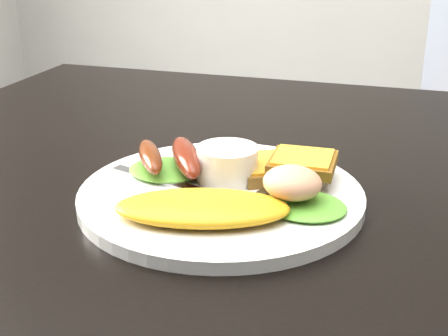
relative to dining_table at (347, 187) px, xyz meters
name	(u,v)px	position (x,y,z in m)	size (l,w,h in m)	color
dining_table	(347,187)	(0.00, 0.00, 0.00)	(1.20, 0.80, 0.04)	black
plate	(221,196)	(-0.11, -0.12, 0.03)	(0.28, 0.28, 0.01)	white
lettuce_left	(166,169)	(-0.18, -0.09, 0.04)	(0.08, 0.07, 0.01)	green
lettuce_right	(305,205)	(-0.03, -0.14, 0.04)	(0.08, 0.07, 0.01)	#39861C
omelette	(202,208)	(-0.11, -0.18, 0.04)	(0.16, 0.07, 0.02)	orange
sausage_a	(150,156)	(-0.20, -0.10, 0.05)	(0.02, 0.09, 0.02)	brown
sausage_b	(186,157)	(-0.16, -0.09, 0.05)	(0.03, 0.11, 0.03)	maroon
ramekin	(227,164)	(-0.11, -0.09, 0.05)	(0.06, 0.06, 0.04)	white
toast_a	(274,168)	(-0.07, -0.06, 0.04)	(0.07, 0.07, 0.01)	brown
toast_b	(303,163)	(-0.04, -0.07, 0.05)	(0.07, 0.07, 0.01)	olive
potato_salad	(292,183)	(-0.04, -0.13, 0.06)	(0.06, 0.05, 0.03)	beige
fork	(176,185)	(-0.16, -0.12, 0.03)	(0.16, 0.01, 0.00)	#ADAFB7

